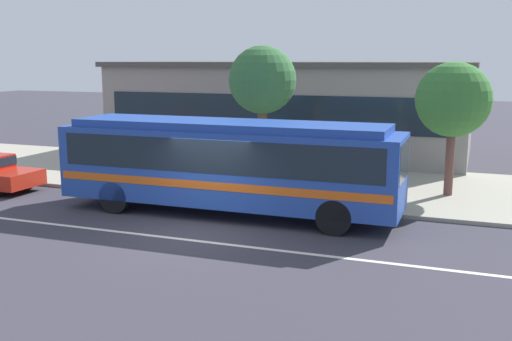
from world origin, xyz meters
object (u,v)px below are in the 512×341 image
Objects in this scene: pedestrian_waiting_near_sign at (154,162)px; street_tree_near_stop at (262,81)px; transit_bus at (228,161)px; street_tree_mid_block at (453,100)px; bus_stop_sign at (343,157)px.

pedestrian_waiting_near_sign is 5.00m from street_tree_near_stop.
street_tree_near_stop reaches higher than transit_bus.
street_tree_mid_block is at bearing 36.71° from transit_bus.
transit_bus is at bearing -29.99° from pedestrian_waiting_near_sign.
bus_stop_sign is at bearing -4.99° from pedestrian_waiting_near_sign.
street_tree_near_stop is (3.44, 2.22, 2.88)m from pedestrian_waiting_near_sign.
street_tree_near_stop is 6.82m from street_tree_mid_block.
pedestrian_waiting_near_sign is 0.31× the size of street_tree_near_stop.
bus_stop_sign is (3.19, 1.66, 0.05)m from transit_bus.
street_tree_near_stop reaches higher than street_tree_mid_block.
street_tree_near_stop is at bearing -178.62° from street_tree_mid_block.
transit_bus is at bearing -143.29° from street_tree_mid_block.
street_tree_near_stop is (-3.72, 2.85, 2.20)m from bus_stop_sign.
street_tree_mid_block reaches higher than pedestrian_waiting_near_sign.
street_tree_mid_block is (6.80, 0.16, -0.55)m from street_tree_near_stop.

